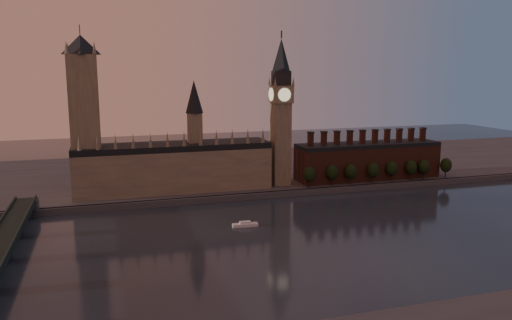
{
  "coord_description": "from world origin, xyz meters",
  "views": [
    {
      "loc": [
        -109.74,
        -217.93,
        83.94
      ],
      "look_at": [
        -25.18,
        55.0,
        32.85
      ],
      "focal_mm": 35.0,
      "sensor_mm": 36.0,
      "label": 1
    }
  ],
  "objects": [
    {
      "name": "ground",
      "position": [
        0.0,
        0.0,
        0.0
      ],
      "size": [
        900.0,
        900.0,
        0.0
      ],
      "primitive_type": "plane",
      "color": "black",
      "rests_on": "ground"
    },
    {
      "name": "north_bank",
      "position": [
        0.0,
        178.04,
        2.0
      ],
      "size": [
        900.0,
        182.0,
        4.0
      ],
      "color": "#4C4C51",
      "rests_on": "ground"
    },
    {
      "name": "palace_of_westminster",
      "position": [
        -64.41,
        114.91,
        21.63
      ],
      "size": [
        130.0,
        30.3,
        74.0
      ],
      "color": "gray",
      "rests_on": "north_bank"
    },
    {
      "name": "victoria_tower",
      "position": [
        -120.0,
        115.0,
        59.09
      ],
      "size": [
        24.0,
        24.0,
        108.0
      ],
      "color": "gray",
      "rests_on": "north_bank"
    },
    {
      "name": "big_ben",
      "position": [
        10.0,
        110.0,
        56.83
      ],
      "size": [
        15.0,
        15.0,
        107.0
      ],
      "color": "gray",
      "rests_on": "north_bank"
    },
    {
      "name": "chimney_block",
      "position": [
        80.0,
        110.0,
        17.82
      ],
      "size": [
        110.0,
        25.0,
        37.0
      ],
      "color": "#582C21",
      "rests_on": "north_bank"
    },
    {
      "name": "embankment_tree_0",
      "position": [
        25.55,
        93.8,
        13.47
      ],
      "size": [
        8.6,
        8.6,
        14.88
      ],
      "color": "black",
      "rests_on": "north_bank"
    },
    {
      "name": "embankment_tree_1",
      "position": [
        43.63,
        95.5,
        13.47
      ],
      "size": [
        8.6,
        8.6,
        14.88
      ],
      "color": "black",
      "rests_on": "north_bank"
    },
    {
      "name": "embankment_tree_2",
      "position": [
        57.63,
        94.33,
        13.47
      ],
      "size": [
        8.6,
        8.6,
        14.88
      ],
      "color": "black",
      "rests_on": "north_bank"
    },
    {
      "name": "embankment_tree_3",
      "position": [
        75.44,
        94.08,
        13.47
      ],
      "size": [
        8.6,
        8.6,
        14.88
      ],
      "color": "black",
      "rests_on": "north_bank"
    },
    {
      "name": "embankment_tree_4",
      "position": [
        91.29,
        95.02,
        13.47
      ],
      "size": [
        8.6,
        8.6,
        14.88
      ],
      "color": "black",
      "rests_on": "north_bank"
    },
    {
      "name": "embankment_tree_5",
      "position": [
        107.57,
        94.66,
        13.47
      ],
      "size": [
        8.6,
        8.6,
        14.88
      ],
      "color": "black",
      "rests_on": "north_bank"
    },
    {
      "name": "embankment_tree_6",
      "position": [
        118.23,
        93.99,
        13.47
      ],
      "size": [
        8.6,
        8.6,
        14.88
      ],
      "color": "black",
      "rests_on": "north_bank"
    },
    {
      "name": "embankment_tree_7",
      "position": [
        138.03,
        94.32,
        13.47
      ],
      "size": [
        8.6,
        8.6,
        14.88
      ],
      "color": "black",
      "rests_on": "north_bank"
    },
    {
      "name": "river_boat",
      "position": [
        -37.7,
        34.73,
        1.07
      ],
      "size": [
        14.18,
        5.0,
        2.79
      ],
      "rotation": [
        0.0,
        0.0,
        -0.07
      ],
      "color": "silver",
      "rests_on": "ground"
    }
  ]
}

